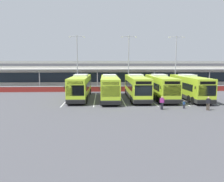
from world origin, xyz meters
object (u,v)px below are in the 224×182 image
object	(u,v)px
pedestrian_child	(184,104)
lamp_post_west	(77,59)
coach_bus_leftmost	(80,87)
coach_bus_left_centre	(110,88)
coach_bus_centre	(137,87)
pedestrian_near_bin	(208,103)
coach_bus_rightmost	(189,87)
lamp_post_centre	(129,59)
lamp_post_east	(176,59)
pedestrian_in_dark_coat	(162,102)
coach_bus_right_centre	(160,87)

from	to	relation	value
pedestrian_child	lamp_post_west	distance (m)	24.61
coach_bus_leftmost	coach_bus_left_centre	distance (m)	4.65
coach_bus_leftmost	pedestrian_child	world-z (taller)	coach_bus_leftmost
coach_bus_centre	pedestrian_near_bin	xyz separation A→B (m)	(7.16, -8.79, -0.91)
coach_bus_leftmost	lamp_post_west	bearing A→B (deg)	98.65
coach_bus_leftmost	coach_bus_left_centre	bearing A→B (deg)	-11.32
coach_bus_left_centre	pedestrian_near_bin	xyz separation A→B (m)	(11.42, -8.27, -0.91)
coach_bus_left_centre	coach_bus_rightmost	xyz separation A→B (m)	(12.47, 0.07, 0.00)
lamp_post_west	lamp_post_centre	size ratio (longest dim) A/B	1.00
coach_bus_rightmost	pedestrian_child	bearing A→B (deg)	-115.94
coach_bus_centre	coach_bus_rightmost	distance (m)	8.22
pedestrian_near_bin	lamp_post_centre	xyz separation A→B (m)	(-7.16, 19.60, 5.42)
coach_bus_leftmost	lamp_post_east	world-z (taller)	lamp_post_east
pedestrian_in_dark_coat	lamp_post_east	xyz separation A→B (m)	(7.93, 18.89, 5.42)
coach_bus_leftmost	lamp_post_west	xyz separation A→B (m)	(-1.59, 10.48, 4.50)
lamp_post_east	pedestrian_child	bearing A→B (deg)	-105.28
coach_bus_centre	pedestrian_in_dark_coat	distance (m)	8.36
coach_bus_right_centre	lamp_post_centre	world-z (taller)	lamp_post_centre
coach_bus_left_centre	pedestrian_near_bin	bearing A→B (deg)	-35.91
coach_bus_leftmost	lamp_post_east	xyz separation A→B (m)	(18.55, 10.38, 4.50)
pedestrian_near_bin	coach_bus_left_centre	bearing A→B (deg)	144.09
coach_bus_left_centre	coach_bus_right_centre	bearing A→B (deg)	3.24
coach_bus_left_centre	coach_bus_rightmost	bearing A→B (deg)	0.32
pedestrian_child	lamp_post_east	distance (m)	19.98
lamp_post_centre	coach_bus_centre	bearing A→B (deg)	-89.99
coach_bus_centre	coach_bus_rightmost	size ratio (longest dim) A/B	1.00
pedestrian_near_bin	lamp_post_east	world-z (taller)	lamp_post_east
coach_bus_left_centre	lamp_post_centre	world-z (taller)	lamp_post_centre
coach_bus_rightmost	pedestrian_in_dark_coat	size ratio (longest dim) A/B	7.52
coach_bus_rightmost	lamp_post_east	distance (m)	12.19
lamp_post_east	pedestrian_in_dark_coat	bearing A→B (deg)	-112.79
coach_bus_centre	coach_bus_rightmost	bearing A→B (deg)	-3.14
pedestrian_child	lamp_post_centre	size ratio (longest dim) A/B	0.09
coach_bus_rightmost	coach_bus_centre	bearing A→B (deg)	176.86
coach_bus_right_centre	pedestrian_child	bearing A→B (deg)	-82.88
coach_bus_left_centre	pedestrian_near_bin	world-z (taller)	coach_bus_left_centre
coach_bus_leftmost	lamp_post_east	size ratio (longest dim) A/B	1.11
coach_bus_rightmost	coach_bus_left_centre	bearing A→B (deg)	-179.68
coach_bus_right_centre	pedestrian_near_bin	bearing A→B (deg)	-68.57
coach_bus_right_centre	lamp_post_east	distance (m)	13.18
coach_bus_leftmost	lamp_post_east	distance (m)	21.73
coach_bus_centre	pedestrian_near_bin	world-z (taller)	coach_bus_centre
pedestrian_in_dark_coat	lamp_post_centre	size ratio (longest dim) A/B	0.15
coach_bus_rightmost	lamp_post_centre	distance (m)	14.64
pedestrian_child	pedestrian_near_bin	size ratio (longest dim) A/B	0.62
coach_bus_centre	pedestrian_in_dark_coat	bearing A→B (deg)	-77.52
coach_bus_leftmost	lamp_post_centre	distance (m)	14.37
pedestrian_child	pedestrian_near_bin	world-z (taller)	pedestrian_near_bin
pedestrian_child	coach_bus_leftmost	bearing A→B (deg)	149.12
pedestrian_child	lamp_post_east	bearing A→B (deg)	74.72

